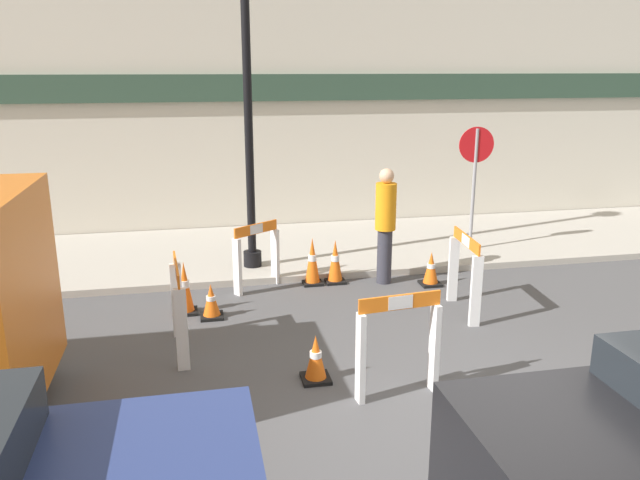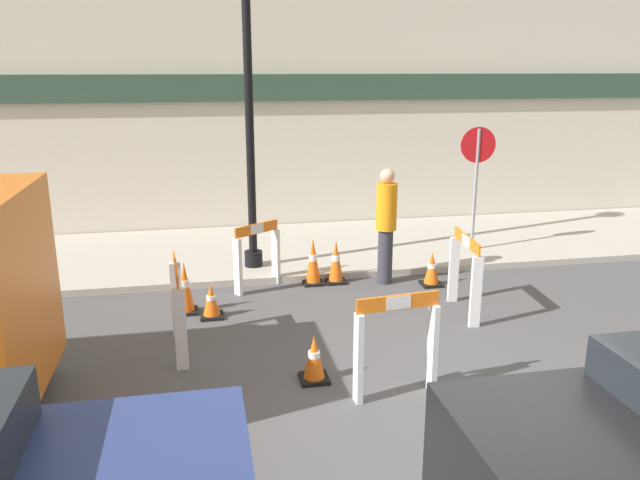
# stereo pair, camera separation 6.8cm
# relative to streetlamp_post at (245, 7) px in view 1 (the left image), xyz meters

# --- Properties ---
(ground_plane) EXTENTS (60.00, 60.00, 0.00)m
(ground_plane) POSITION_rel_streetlamp_post_xyz_m (1.49, -5.15, -4.01)
(ground_plane) COLOR #4C4C4F
(sidewalk_slab) EXTENTS (18.00, 3.28, 0.11)m
(sidewalk_slab) POSITION_rel_streetlamp_post_xyz_m (1.49, 0.99, -3.96)
(sidewalk_slab) COLOR #ADA89E
(sidewalk_slab) RESTS_ON ground_plane
(storefront_facade) EXTENTS (18.00, 0.22, 5.50)m
(storefront_facade) POSITION_rel_streetlamp_post_xyz_m (1.49, 2.71, -1.26)
(storefront_facade) COLOR beige
(storefront_facade) RESTS_ON ground_plane
(streetlamp_post) EXTENTS (0.44, 0.44, 6.16)m
(streetlamp_post) POSITION_rel_streetlamp_post_xyz_m (0.00, 0.00, 0.00)
(streetlamp_post) COLOR black
(streetlamp_post) RESTS_ON sidewalk_slab
(stop_sign) EXTENTS (0.60, 0.08, 2.12)m
(stop_sign) POSITION_rel_streetlamp_post_xyz_m (3.82, 0.20, -2.48)
(stop_sign) COLOR gray
(stop_sign) RESTS_ON sidewalk_slab
(barricade_0) EXTENTS (0.22, 0.97, 1.08)m
(barricade_0) POSITION_rel_streetlamp_post_xyz_m (2.58, -2.28, -3.42)
(barricade_0) COLOR white
(barricade_0) RESTS_ON ground_plane
(barricade_1) EXTENTS (0.72, 0.55, 1.00)m
(barricade_1) POSITION_rel_streetlamp_post_xyz_m (-0.01, -0.80, -3.48)
(barricade_1) COLOR white
(barricade_1) RESTS_ON ground_plane
(barricade_2) EXTENTS (0.20, 0.97, 1.08)m
(barricade_2) POSITION_rel_streetlamp_post_xyz_m (-1.10, -2.75, -3.41)
(barricade_2) COLOR white
(barricade_2) RESTS_ON ground_plane
(barricade_3) EXTENTS (0.87, 0.23, 1.07)m
(barricade_3) POSITION_rel_streetlamp_post_xyz_m (1.03, -4.19, -3.43)
(barricade_3) COLOR white
(barricade_3) RESTS_ON ground_plane
(traffic_cone_0) EXTENTS (0.30, 0.30, 0.46)m
(traffic_cone_0) POSITION_rel_streetlamp_post_xyz_m (-0.72, -1.78, -3.79)
(traffic_cone_0) COLOR black
(traffic_cone_0) RESTS_ON ground_plane
(traffic_cone_1) EXTENTS (0.30, 0.30, 0.72)m
(traffic_cone_1) POSITION_rel_streetlamp_post_xyz_m (-1.05, -1.55, -3.66)
(traffic_cone_1) COLOR black
(traffic_cone_1) RESTS_ON ground_plane
(traffic_cone_2) EXTENTS (0.30, 0.30, 0.51)m
(traffic_cone_2) POSITION_rel_streetlamp_post_xyz_m (0.29, -3.72, -3.77)
(traffic_cone_2) COLOR black
(traffic_cone_2) RESTS_ON ground_plane
(traffic_cone_3) EXTENTS (0.30, 0.30, 0.52)m
(traffic_cone_3) POSITION_rel_streetlamp_post_xyz_m (2.57, -1.15, -3.76)
(traffic_cone_3) COLOR black
(traffic_cone_3) RESTS_ON ground_plane
(traffic_cone_4) EXTENTS (0.30, 0.30, 0.67)m
(traffic_cone_4) POSITION_rel_streetlamp_post_xyz_m (1.18, -0.75, -3.69)
(traffic_cone_4) COLOR black
(traffic_cone_4) RESTS_ON ground_plane
(traffic_cone_5) EXTENTS (0.30, 0.30, 0.73)m
(traffic_cone_5) POSITION_rel_streetlamp_post_xyz_m (0.83, -0.75, -3.66)
(traffic_cone_5) COLOR black
(traffic_cone_5) RESTS_ON ground_plane
(person_worker) EXTENTS (0.44, 0.44, 1.76)m
(person_worker) POSITION_rel_streetlamp_post_xyz_m (1.91, -0.90, -3.05)
(person_worker) COLOR #33333D
(person_worker) RESTS_ON ground_plane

